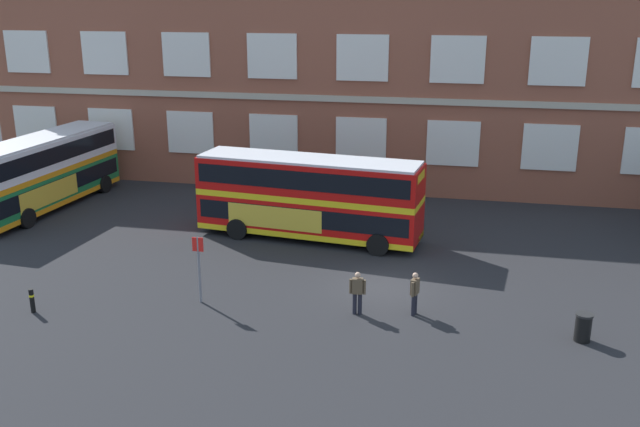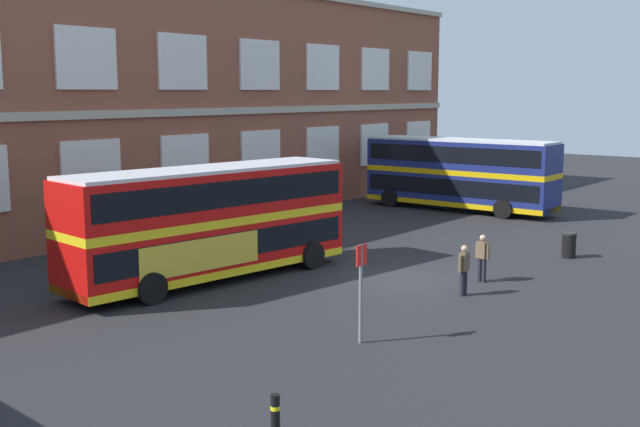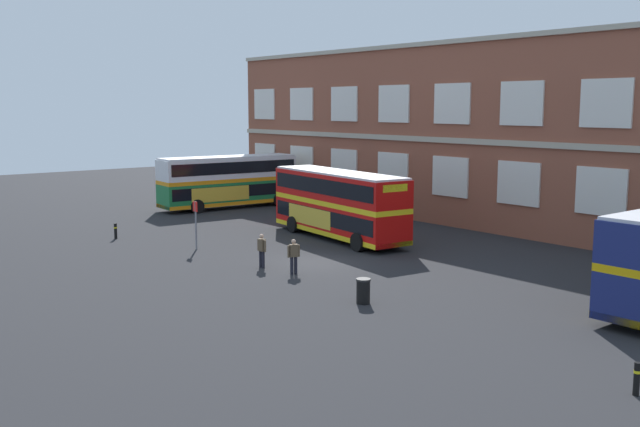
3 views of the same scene
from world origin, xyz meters
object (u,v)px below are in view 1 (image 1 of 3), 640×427
Objects in this scene: double_decker_middle at (309,196)px; safety_bollard_west at (32,300)px; second_passenger at (415,292)px; double_decker_near at (43,171)px; waiting_passenger at (357,291)px; station_litter_bin at (583,327)px; bus_stand_flag at (199,263)px.

double_decker_middle reaches higher than safety_bollard_west.
second_passenger is (5.85, -7.73, -1.22)m from double_decker_middle.
double_decker_near is 6.57× the size of second_passenger.
double_decker_middle is 9.03m from waiting_passenger.
waiting_passenger is 1.65× the size of station_litter_bin.
double_decker_near is 23.61m from second_passenger.
bus_stand_flag is 2.84× the size of safety_bollard_west.
double_decker_middle is at bearing -6.95° from double_decker_near.
double_decker_near is 21.89m from waiting_passenger.
double_decker_middle reaches higher than waiting_passenger.
waiting_passenger is 6.24m from bus_stand_flag.
second_passenger is 6.01m from station_litter_bin.
double_decker_near is 16.74m from bus_stand_flag.
waiting_passenger reaches higher than safety_bollard_west.
bus_stand_flag is (-8.30, -0.63, 0.70)m from second_passenger.
station_litter_bin is (8.04, -0.49, -0.41)m from waiting_passenger.
waiting_passenger and second_passenger have the same top height.
safety_bollard_west is (-14.22, -2.84, -0.44)m from second_passenger.
bus_stand_flag is at bearing 20.48° from safety_bollard_west.
second_passenger is at bearing -52.86° from double_decker_middle.
waiting_passenger is 1.79× the size of safety_bollard_west.
bus_stand_flag is at bearing -177.89° from waiting_passenger.
double_decker_near is 14.55m from safety_bollard_west.
safety_bollard_west is at bearing -174.48° from station_litter_bin.
safety_bollard_west is at bearing -128.38° from double_decker_middle.
bus_stand_flag reaches higher than station_litter_bin.
double_decker_middle reaches higher than station_litter_bin.
waiting_passenger is 2.15m from second_passenger.
double_decker_near is 6.57× the size of waiting_passenger.
safety_bollard_west is at bearing -168.72° from second_passenger.
double_decker_middle is at bearing 114.73° from waiting_passenger.
double_decker_near is 29.45m from station_litter_bin.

